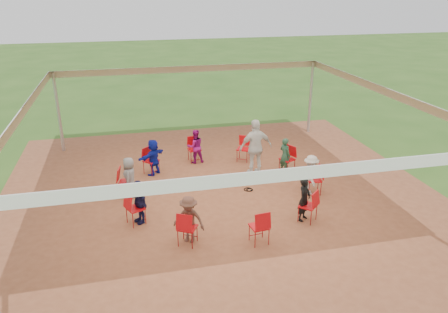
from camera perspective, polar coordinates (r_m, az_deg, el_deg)
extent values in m
plane|color=#30571B|center=(13.23, -0.43, -4.97)|extent=(80.00, 80.00, 0.00)
plane|color=brown|center=(13.23, -0.43, -4.95)|extent=(13.00, 13.00, 0.00)
cylinder|color=#B2B2B7|center=(17.29, -20.80, 5.37)|extent=(0.12, 0.12, 3.00)
cylinder|color=#B2B2B7|center=(18.74, 11.23, 7.55)|extent=(0.12, 0.12, 3.00)
plane|color=white|center=(12.19, -0.47, 7.75)|extent=(10.30, 10.30, 0.00)
cube|color=white|center=(7.55, 8.25, -2.37)|extent=(10.30, 0.03, 0.24)
cube|color=white|center=(17.17, -4.36, 11.34)|extent=(10.30, 0.03, 0.24)
cube|color=white|center=(12.20, -24.88, 5.16)|extent=(0.03, 10.30, 0.24)
cube|color=white|center=(14.24, 20.38, 7.94)|extent=(0.03, 10.30, 0.24)
imported|color=#B6AFA3|center=(13.30, 11.24, -2.34)|extent=(0.54, 0.85, 1.22)
imported|color=#234933|center=(14.63, 7.97, 0.13)|extent=(0.45, 0.52, 1.22)
imported|color=#870E65|center=(15.35, -3.78, 1.33)|extent=(0.63, 0.41, 1.22)
imported|color=#0E1A92|center=(14.55, -9.20, -0.07)|extent=(1.12, 1.07, 1.22)
imported|color=slate|center=(13.19, -12.22, -2.63)|extent=(0.44, 0.65, 1.22)
imported|color=#17173E|center=(11.70, -11.03, -5.80)|extent=(0.63, 0.80, 1.22)
imported|color=brown|center=(10.70, -4.61, -8.20)|extent=(0.88, 0.73, 1.22)
imported|color=black|center=(11.80, 10.44, -5.50)|extent=(0.52, 0.51, 1.22)
imported|color=silver|center=(14.27, 4.16, 1.18)|extent=(1.15, 0.65, 1.89)
torus|color=black|center=(13.52, 3.16, -4.31)|extent=(0.33, 0.33, 0.03)
torus|color=black|center=(13.49, 3.37, -4.37)|extent=(0.27, 0.27, 0.03)
cube|color=#B7B7BC|center=(13.29, 10.29, -2.73)|extent=(0.30, 0.38, 0.02)
cube|color=#B7B7BC|center=(13.27, 10.82, -2.25)|extent=(0.14, 0.35, 0.22)
cube|color=#CCE0FF|center=(13.27, 10.79, -2.25)|extent=(0.11, 0.30, 0.19)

